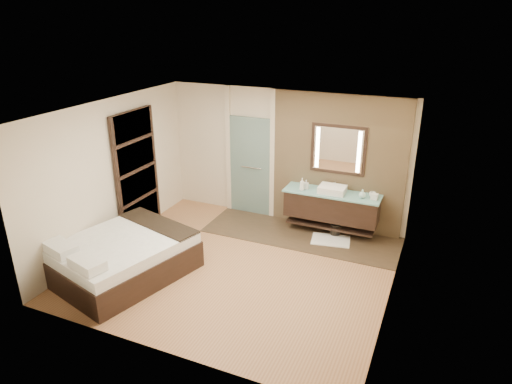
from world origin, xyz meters
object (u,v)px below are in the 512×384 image
at_px(vanity, 331,206).
at_px(waste_bin, 335,230).
at_px(mirror_unit, 338,150).
at_px(bed, 123,257).

relative_size(vanity, waste_bin, 7.50).
distance_m(vanity, waste_bin, 0.48).
distance_m(mirror_unit, bed, 4.35).
xyz_separation_m(vanity, waste_bin, (0.13, -0.07, -0.46)).
distance_m(mirror_unit, waste_bin, 1.56).
bearing_deg(bed, waste_bin, 59.56).
bearing_deg(vanity, mirror_unit, 90.00).
height_order(vanity, bed, vanity).
height_order(mirror_unit, waste_bin, mirror_unit).
relative_size(bed, waste_bin, 9.89).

